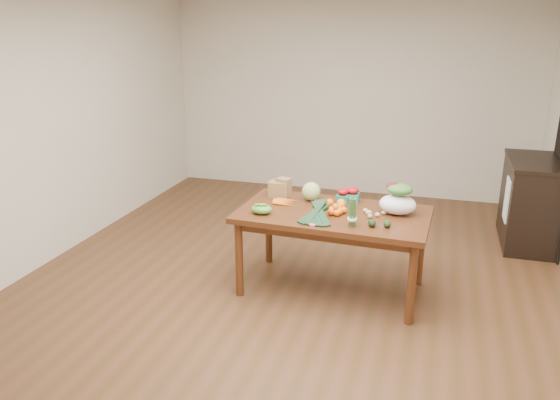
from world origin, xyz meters
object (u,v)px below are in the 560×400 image
(cabbage, at_px, (311,191))
(salad_bag, at_px, (398,201))
(mandarin_cluster, at_px, (335,208))
(kale_bunch, at_px, (316,213))
(cabinet, at_px, (529,202))
(paper_bag, at_px, (279,187))
(asparagus_bundle, at_px, (352,212))
(dining_table, at_px, (332,251))

(cabbage, distance_m, salad_bag, 0.82)
(mandarin_cluster, height_order, kale_bunch, kale_bunch)
(cabinet, bearing_deg, paper_bag, -149.98)
(mandarin_cluster, bearing_deg, asparagus_bundle, -55.17)
(dining_table, distance_m, salad_bag, 0.74)
(paper_bag, distance_m, kale_bunch, 0.77)
(dining_table, bearing_deg, salad_bag, 13.75)
(paper_bag, relative_size, kale_bunch, 0.62)
(paper_bag, xyz_separation_m, kale_bunch, (0.49, -0.59, -0.01))
(paper_bag, height_order, cabbage, paper_bag)
(cabinet, bearing_deg, asparagus_bundle, -129.08)
(cabinet, height_order, mandarin_cluster, cabinet)
(cabbage, relative_size, asparagus_bundle, 0.69)
(dining_table, relative_size, kale_bunch, 4.12)
(cabbage, relative_size, mandarin_cluster, 0.96)
(dining_table, xyz_separation_m, cabbage, (-0.26, 0.26, 0.46))
(dining_table, relative_size, asparagus_bundle, 6.59)
(salad_bag, bearing_deg, paper_bag, 170.43)
(cabbage, distance_m, kale_bunch, 0.58)
(paper_bag, distance_m, cabbage, 0.32)
(cabbage, height_order, salad_bag, salad_bag)
(kale_bunch, bearing_deg, mandarin_cluster, 69.07)
(cabbage, xyz_separation_m, kale_bunch, (0.17, -0.56, -0.01))
(dining_table, relative_size, cabbage, 9.54)
(mandarin_cluster, bearing_deg, cabbage, 134.32)
(dining_table, relative_size, paper_bag, 6.64)
(cabinet, xyz_separation_m, kale_bunch, (-1.93, -1.99, 0.36))
(cabinet, xyz_separation_m, cabbage, (-2.10, -1.43, 0.37))
(dining_table, distance_m, paper_bag, 0.80)
(salad_bag, bearing_deg, kale_bunch, -147.51)
(dining_table, relative_size, salad_bag, 5.23)
(dining_table, height_order, kale_bunch, kale_bunch)
(mandarin_cluster, distance_m, asparagus_bundle, 0.34)
(dining_table, height_order, cabbage, cabbage)
(dining_table, distance_m, cabbage, 0.59)
(kale_bunch, xyz_separation_m, salad_bag, (0.63, 0.40, 0.04))
(asparagus_bundle, bearing_deg, cabbage, 132.74)
(dining_table, height_order, mandarin_cluster, mandarin_cluster)
(dining_table, bearing_deg, kale_bunch, -104.48)
(mandarin_cluster, distance_m, salad_bag, 0.54)
(cabinet, bearing_deg, salad_bag, -129.20)
(kale_bunch, distance_m, salad_bag, 0.75)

